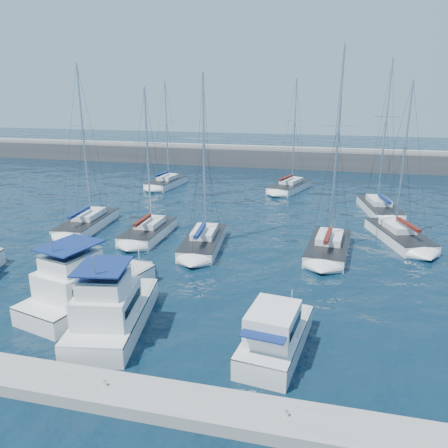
% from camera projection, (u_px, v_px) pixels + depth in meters
% --- Properties ---
extents(ground, '(220.00, 220.00, 0.00)m').
position_uv_depth(ground, '(185.00, 291.00, 29.69)').
color(ground, black).
rests_on(ground, ground).
extents(breakwater, '(160.00, 6.00, 4.45)m').
position_uv_depth(breakwater, '(278.00, 160.00, 77.64)').
color(breakwater, '#424244').
rests_on(breakwater, ground).
extents(dock, '(40.00, 2.20, 0.60)m').
position_uv_depth(dock, '(106.00, 391.00, 19.39)').
color(dock, gray).
rests_on(dock, ground).
extents(dock_cleat_centre, '(0.16, 0.16, 0.25)m').
position_uv_depth(dock_cleat_centre, '(105.00, 383.00, 19.26)').
color(dock_cleat_centre, silver).
rests_on(dock_cleat_centre, dock).
extents(dock_cleat_near_stbd, '(0.16, 0.16, 0.25)m').
position_uv_depth(dock_cleat_near_stbd, '(287.00, 413.00, 17.46)').
color(dock_cleat_near_stbd, silver).
rests_on(dock_cleat_near_stbd, dock).
extents(motor_yacht_port_inner, '(5.74, 9.66, 4.69)m').
position_uv_depth(motor_yacht_port_inner, '(85.00, 287.00, 27.62)').
color(motor_yacht_port_inner, white).
rests_on(motor_yacht_port_inner, ground).
extents(motor_yacht_stbd_inner, '(4.76, 8.53, 4.69)m').
position_uv_depth(motor_yacht_stbd_inner, '(112.00, 312.00, 24.58)').
color(motor_yacht_stbd_inner, silver).
rests_on(motor_yacht_stbd_inner, ground).
extents(motor_yacht_stbd_outer, '(3.53, 6.78, 3.20)m').
position_uv_depth(motor_yacht_stbd_outer, '(275.00, 337.00, 22.47)').
color(motor_yacht_stbd_outer, silver).
rests_on(motor_yacht_stbd_outer, ground).
extents(sailboat_mid_a, '(3.63, 8.70, 15.79)m').
position_uv_depth(sailboat_mid_a, '(87.00, 222.00, 43.09)').
color(sailboat_mid_a, white).
rests_on(sailboat_mid_a, ground).
extents(sailboat_mid_b, '(3.07, 7.32, 13.66)m').
position_uv_depth(sailboat_mid_b, '(149.00, 231.00, 40.49)').
color(sailboat_mid_b, silver).
rests_on(sailboat_mid_b, ground).
extents(sailboat_mid_c, '(3.70, 8.34, 14.78)m').
position_uv_depth(sailboat_mid_c, '(203.00, 241.00, 37.77)').
color(sailboat_mid_c, white).
rests_on(sailboat_mid_c, ground).
extents(sailboat_mid_d, '(3.89, 8.22, 16.74)m').
position_uv_depth(sailboat_mid_d, '(329.00, 247.00, 36.42)').
color(sailboat_mid_d, silver).
rests_on(sailboat_mid_d, ground).
extents(sailboat_mid_e, '(5.55, 9.02, 14.27)m').
position_uv_depth(sailboat_mid_e, '(399.00, 235.00, 39.41)').
color(sailboat_mid_e, white).
rests_on(sailboat_mid_e, ground).
extents(sailboat_back_a, '(4.00, 7.69, 14.53)m').
position_uv_depth(sailboat_back_a, '(166.00, 183.00, 61.44)').
color(sailboat_back_a, white).
rests_on(sailboat_back_a, ground).
extents(sailboat_back_b, '(5.51, 8.64, 14.82)m').
position_uv_depth(sailboat_back_b, '(290.00, 187.00, 58.95)').
color(sailboat_back_b, silver).
rests_on(sailboat_back_b, ground).
extents(sailboat_back_c, '(4.57, 9.02, 16.60)m').
position_uv_depth(sailboat_back_c, '(379.00, 208.00, 48.41)').
color(sailboat_back_c, white).
rests_on(sailboat_back_c, ground).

